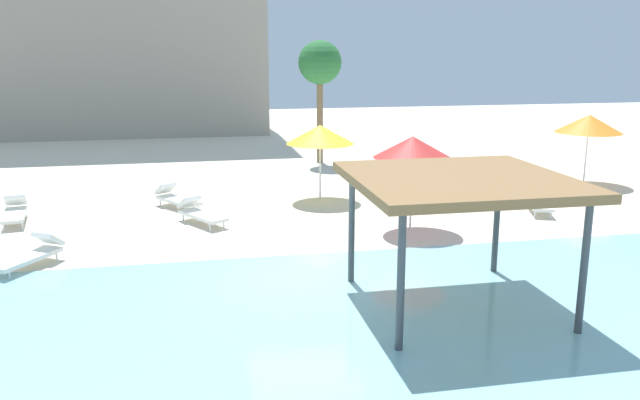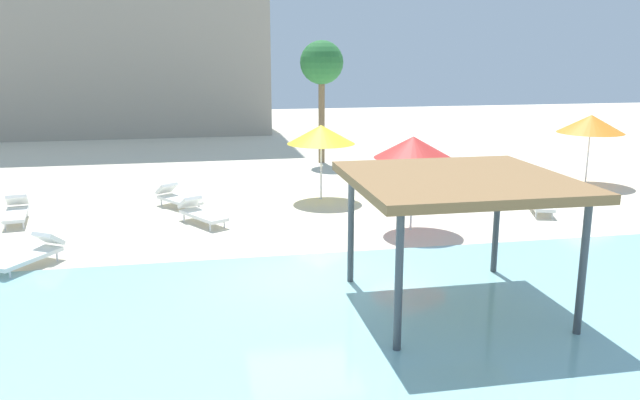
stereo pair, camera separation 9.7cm
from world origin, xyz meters
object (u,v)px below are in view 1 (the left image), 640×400
(beach_umbrella_yellow_2, at_px, (320,134))
(lounge_chair_1, at_px, (200,213))
(lounge_chair_3, at_px, (31,254))
(lounge_chair_4, at_px, (538,201))
(shade_pavilion, at_px, (459,184))
(lounge_chair_0, at_px, (15,212))
(lounge_chair_2, at_px, (176,198))
(beach_umbrella_orange_0, at_px, (589,124))
(palm_tree_0, at_px, (320,65))
(beach_umbrella_red_3, at_px, (413,147))

(beach_umbrella_yellow_2, xyz_separation_m, lounge_chair_1, (-4.10, -2.33, -1.91))
(lounge_chair_3, bearing_deg, lounge_chair_4, 132.87)
(shade_pavilion, relative_size, beach_umbrella_yellow_2, 1.61)
(lounge_chair_0, relative_size, lounge_chair_2, 1.03)
(beach_umbrella_orange_0, bearing_deg, shade_pavilion, -132.79)
(shade_pavilion, relative_size, beach_umbrella_orange_0, 1.57)
(palm_tree_0, bearing_deg, lounge_chair_4, -63.17)
(beach_umbrella_orange_0, relative_size, beach_umbrella_yellow_2, 1.03)
(beach_umbrella_yellow_2, distance_m, lounge_chair_4, 7.37)
(lounge_chair_4, bearing_deg, lounge_chair_3, -61.02)
(beach_umbrella_red_3, height_order, palm_tree_0, palm_tree_0)
(palm_tree_0, bearing_deg, shade_pavilion, -92.11)
(beach_umbrella_yellow_2, relative_size, lounge_chair_2, 1.34)
(lounge_chair_3, bearing_deg, beach_umbrella_red_3, 130.54)
(beach_umbrella_orange_0, bearing_deg, lounge_chair_2, -176.79)
(lounge_chair_2, xyz_separation_m, lounge_chair_4, (11.32, -2.70, 0.00))
(shade_pavilion, bearing_deg, lounge_chair_4, 50.17)
(lounge_chair_1, distance_m, palm_tree_0, 11.64)
(shade_pavilion, bearing_deg, lounge_chair_1, 123.39)
(lounge_chair_0, height_order, lounge_chair_1, same)
(beach_umbrella_orange_0, bearing_deg, palm_tree_0, 144.25)
(beach_umbrella_orange_0, distance_m, lounge_chair_2, 15.39)
(beach_umbrella_orange_0, relative_size, lounge_chair_3, 1.37)
(beach_umbrella_red_3, bearing_deg, beach_umbrella_orange_0, 29.19)
(beach_umbrella_orange_0, bearing_deg, lounge_chair_0, -174.92)
(beach_umbrella_yellow_2, xyz_separation_m, lounge_chair_0, (-9.50, -1.14, -1.91))
(lounge_chair_0, distance_m, lounge_chair_2, 4.76)
(beach_umbrella_red_3, height_order, lounge_chair_3, beach_umbrella_red_3)
(lounge_chair_0, relative_size, lounge_chair_4, 0.99)
(beach_umbrella_orange_0, height_order, beach_umbrella_red_3, beach_umbrella_red_3)
(lounge_chair_4, height_order, palm_tree_0, palm_tree_0)
(lounge_chair_0, height_order, lounge_chair_2, same)
(beach_umbrella_yellow_2, relative_size, beach_umbrella_red_3, 0.95)
(lounge_chair_1, bearing_deg, beach_umbrella_red_3, 41.61)
(beach_umbrella_orange_0, xyz_separation_m, lounge_chair_1, (-14.52, -2.97, -1.96))
(beach_umbrella_red_3, relative_size, lounge_chair_2, 1.41)
(beach_umbrella_yellow_2, bearing_deg, palm_tree_0, 78.75)
(lounge_chair_2, bearing_deg, palm_tree_0, 105.12)
(lounge_chair_2, distance_m, palm_tree_0, 10.43)
(lounge_chair_2, distance_m, lounge_chair_3, 6.25)
(beach_umbrella_red_3, relative_size, lounge_chair_3, 1.40)
(lounge_chair_0, xyz_separation_m, lounge_chair_2, (4.67, 0.92, 0.00))
(lounge_chair_2, bearing_deg, lounge_chair_1, -15.41)
(lounge_chair_3, bearing_deg, lounge_chair_1, 161.41)
(lounge_chair_2, bearing_deg, shade_pavilion, -3.93)
(beach_umbrella_yellow_2, height_order, lounge_chair_0, beach_umbrella_yellow_2)
(beach_umbrella_orange_0, xyz_separation_m, beach_umbrella_yellow_2, (-10.41, -0.63, -0.05))
(lounge_chair_3, relative_size, lounge_chair_4, 0.97)
(beach_umbrella_orange_0, height_order, lounge_chair_3, beach_umbrella_orange_0)
(beach_umbrella_red_3, distance_m, lounge_chair_3, 10.21)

